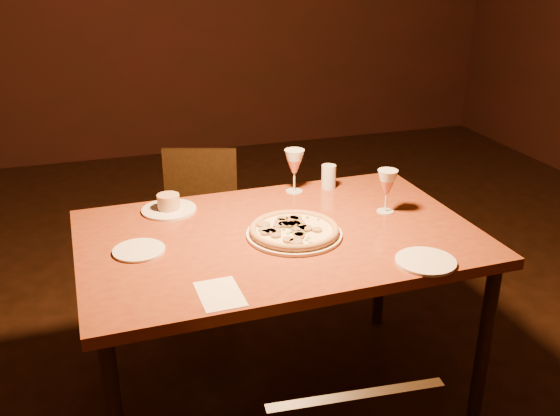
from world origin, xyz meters
name	(u,v)px	position (x,y,z in m)	size (l,w,h in m)	color
floor	(318,376)	(0.00, 0.00, 0.00)	(7.00, 7.00, 0.00)	#321A10
dining_table	(279,249)	(-0.22, -0.10, 0.73)	(1.51, 0.99, 0.80)	brown
chair_far	(200,219)	(-0.35, 0.87, 0.46)	(0.49, 0.49, 0.81)	black
pizza_plate	(294,231)	(-0.17, -0.14, 0.82)	(0.36, 0.36, 0.04)	white
ramekin_saucer	(169,206)	(-0.58, 0.24, 0.82)	(0.22, 0.22, 0.07)	white
wine_glass_far	(294,171)	(-0.02, 0.28, 0.89)	(0.09, 0.09, 0.19)	#CA6E54
wine_glass_right	(387,191)	(0.26, -0.04, 0.89)	(0.08, 0.08, 0.18)	#CA6E54
water_tumbler	(329,177)	(0.14, 0.28, 0.85)	(0.06, 0.06, 0.11)	silver
side_plate_left	(139,250)	(-0.74, -0.10, 0.80)	(0.19, 0.19, 0.01)	white
side_plate_near	(426,261)	(0.19, -0.48, 0.80)	(0.21, 0.21, 0.01)	white
menu_card	(220,294)	(-0.53, -0.47, 0.80)	(0.13, 0.19, 0.00)	white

